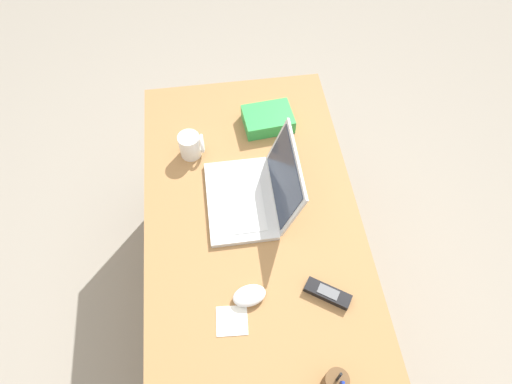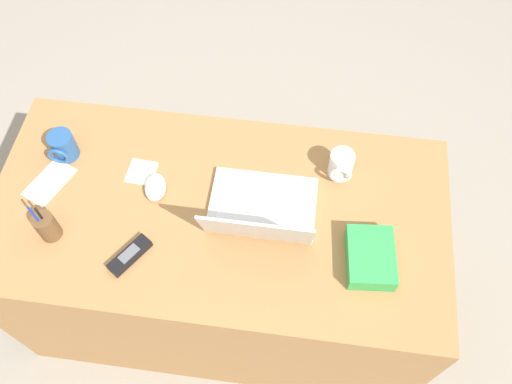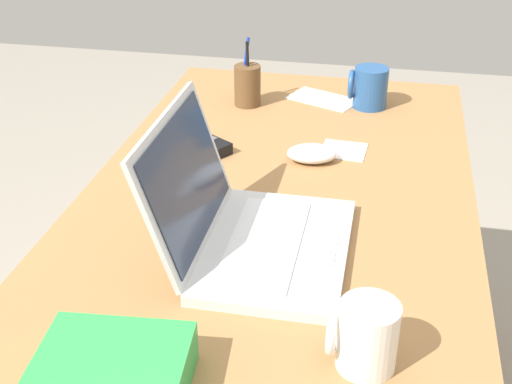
{
  "view_description": "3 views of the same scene",
  "coord_description": "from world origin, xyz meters",
  "px_view_note": "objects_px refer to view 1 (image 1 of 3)",
  "views": [
    {
      "loc": [
        0.64,
        -0.08,
        2.02
      ],
      "look_at": [
        -0.1,
        0.02,
        0.84
      ],
      "focal_mm": 30.86,
      "sensor_mm": 36.0,
      "label": 1
    },
    {
      "loc": [
        -0.22,
        0.77,
        2.18
      ],
      "look_at": [
        -0.12,
        -0.03,
        0.81
      ],
      "focal_mm": 37.53,
      "sensor_mm": 36.0,
      "label": 2
    },
    {
      "loc": [
        -1.05,
        -0.18,
        1.36
      ],
      "look_at": [
        -0.05,
        0.02,
        0.79
      ],
      "focal_mm": 48.66,
      "sensor_mm": 36.0,
      "label": 3
    }
  ],
  "objects_px": {
    "laptop": "(254,193)",
    "pen_holder": "(335,383)",
    "snack_bag": "(268,119)",
    "coffee_mug_white": "(191,145)",
    "computer_mouse": "(249,296)",
    "cordless_phone": "(328,293)"
  },
  "relations": [
    {
      "from": "pen_holder",
      "to": "laptop",
      "type": "bearing_deg",
      "value": -167.84
    },
    {
      "from": "coffee_mug_white",
      "to": "snack_bag",
      "type": "bearing_deg",
      "value": 109.17
    },
    {
      "from": "pen_holder",
      "to": "snack_bag",
      "type": "bearing_deg",
      "value": -177.77
    },
    {
      "from": "laptop",
      "to": "pen_holder",
      "type": "xyz_separation_m",
      "value": [
        0.61,
        0.13,
        0.0
      ]
    },
    {
      "from": "laptop",
      "to": "snack_bag",
      "type": "distance_m",
      "value": 0.34
    },
    {
      "from": "coffee_mug_white",
      "to": "computer_mouse",
      "type": "bearing_deg",
      "value": 13.79
    },
    {
      "from": "cordless_phone",
      "to": "coffee_mug_white",
      "type": "bearing_deg",
      "value": -147.66
    },
    {
      "from": "coffee_mug_white",
      "to": "snack_bag",
      "type": "xyz_separation_m",
      "value": [
        -0.1,
        0.29,
        -0.02
      ]
    },
    {
      "from": "coffee_mug_white",
      "to": "pen_holder",
      "type": "distance_m",
      "value": 0.91
    },
    {
      "from": "snack_bag",
      "to": "coffee_mug_white",
      "type": "bearing_deg",
      "value": -70.83
    },
    {
      "from": "laptop",
      "to": "pen_holder",
      "type": "relative_size",
      "value": 2.02
    },
    {
      "from": "computer_mouse",
      "to": "coffee_mug_white",
      "type": "relative_size",
      "value": 1.07
    },
    {
      "from": "computer_mouse",
      "to": "snack_bag",
      "type": "height_order",
      "value": "snack_bag"
    },
    {
      "from": "coffee_mug_white",
      "to": "pen_holder",
      "type": "xyz_separation_m",
      "value": [
        0.84,
        0.33,
        0.0
      ]
    },
    {
      "from": "laptop",
      "to": "pen_holder",
      "type": "distance_m",
      "value": 0.63
    },
    {
      "from": "coffee_mug_white",
      "to": "cordless_phone",
      "type": "height_order",
      "value": "coffee_mug_white"
    },
    {
      "from": "laptop",
      "to": "computer_mouse",
      "type": "height_order",
      "value": "laptop"
    },
    {
      "from": "pen_holder",
      "to": "snack_bag",
      "type": "relative_size",
      "value": 0.89
    },
    {
      "from": "laptop",
      "to": "computer_mouse",
      "type": "distance_m",
      "value": 0.35
    },
    {
      "from": "snack_bag",
      "to": "laptop",
      "type": "bearing_deg",
      "value": -16.15
    },
    {
      "from": "cordless_phone",
      "to": "snack_bag",
      "type": "xyz_separation_m",
      "value": [
        -0.69,
        -0.08,
        0.02
      ]
    },
    {
      "from": "computer_mouse",
      "to": "snack_bag",
      "type": "relative_size",
      "value": 0.56
    }
  ]
}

